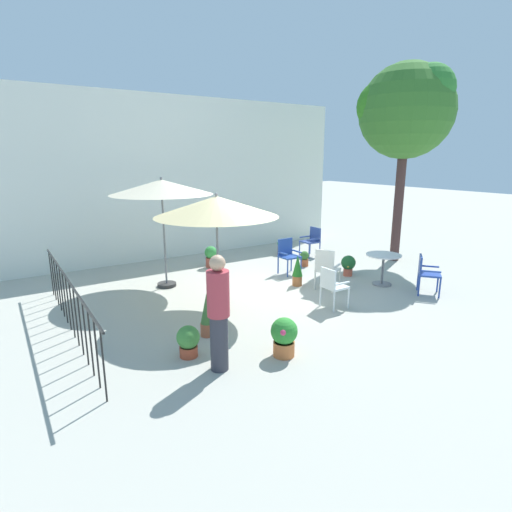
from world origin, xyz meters
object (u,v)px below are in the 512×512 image
Objects in this scene: potted_plant_2 at (281,247)px; patio_umbrella_1 at (216,207)px; patio_chair_1 at (332,284)px; potted_plant_0 at (348,264)px; cafe_table_0 at (383,264)px; patio_chair_3 at (326,267)px; potted_plant_6 at (188,340)px; patio_umbrella_0 at (162,188)px; potted_plant_5 at (207,315)px; potted_plant_7 at (297,270)px; potted_plant_1 at (304,258)px; shade_tree at (406,111)px; potted_plant_3 at (284,336)px; patio_chair_2 at (312,239)px; patio_chair_0 at (426,271)px; patio_chair_4 at (288,253)px; standing_person at (219,312)px; potted_plant_4 at (211,256)px.

patio_umbrella_1 is at bearing -140.89° from potted_plant_2.
patio_chair_1 reaches higher than potted_plant_0.
cafe_table_0 is 1.46m from patio_chair_3.
patio_umbrella_1 is 2.67m from potted_plant_6.
patio_umbrella_0 is 4.82× the size of potted_plant_0.
cafe_table_0 is 0.85× the size of patio_chair_3.
patio_umbrella_0 reaches higher than potted_plant_5.
patio_chair_1 is 1.58m from potted_plant_7.
potted_plant_1 is at bearing 45.00° from potted_plant_7.
potted_plant_0 is at bearing -169.05° from shade_tree.
patio_chair_2 is at bearing 45.81° from potted_plant_3.
potted_plant_1 is at bearing -5.44° from patio_umbrella_0.
patio_umbrella_0 is at bearing -165.20° from potted_plant_2.
shade_tree is 4.58m from potted_plant_0.
cafe_table_0 is at bearing 105.85° from patio_chair_0.
patio_chair_2 is at bearing 32.37° from patio_chair_4.
patio_chair_3 reaches higher than potted_plant_0.
patio_chair_1 is at bearing 5.74° from potted_plant_6.
potted_plant_3 is at bearing -127.98° from patio_chair_4.
shade_tree is at bearing 7.01° from patio_umbrella_1.
potted_plant_0 reaches higher than potted_plant_6.
patio_chair_1 is (1.97, -1.15, -1.57)m from patio_umbrella_1.
patio_chair_3 is 0.56× the size of standing_person.
patio_chair_1 is at bearing 168.41° from patio_chair_0.
potted_plant_3 reaches higher than potted_plant_6.
potted_plant_5 is (-4.66, -1.28, 0.06)m from potted_plant_0.
potted_plant_3 is 1.18m from standing_person.
potted_plant_1 is 0.92× the size of potted_plant_2.
potted_plant_0 reaches higher than potted_plant_1.
patio_chair_3 is 1.55m from patio_chair_4.
standing_person is at bearing -144.02° from potted_plant_7.
cafe_table_0 is at bearing -56.81° from patio_chair_4.
potted_plant_1 is at bearing 47.08° from potted_plant_3.
shade_tree reaches higher than potted_plant_1.
potted_plant_2 is at bearing 66.44° from patio_chair_1.
patio_chair_0 reaches higher than patio_chair_1.
patio_chair_0 is 1.64× the size of potted_plant_0.
potted_plant_0 is 0.70× the size of potted_plant_5.
potted_plant_7 is (-0.43, -0.95, -0.16)m from patio_chair_4.
potted_plant_6 is at bearing -171.42° from cafe_table_0.
potted_plant_2 is 0.75× the size of potted_plant_3.
patio_umbrella_1 is 3.68m from potted_plant_4.
potted_plant_7 is at bearing 9.47° from patio_umbrella_1.
potted_plant_4 is at bearing 156.42° from shade_tree.
cafe_table_0 is 1.07× the size of potted_plant_5.
potted_plant_1 is at bearing 38.67° from standing_person.
patio_umbrella_1 is 2.63m from standing_person.
cafe_table_0 is 0.48× the size of standing_person.
patio_chair_2 reaches higher than cafe_table_0.
potted_plant_2 is at bearing 41.80° from potted_plant_6.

